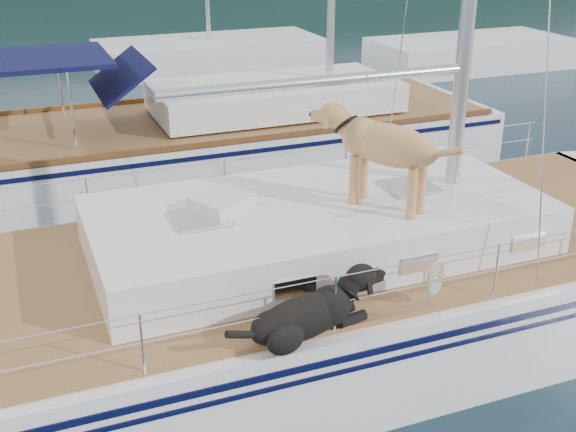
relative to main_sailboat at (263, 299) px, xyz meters
name	(u,v)px	position (x,y,z in m)	size (l,w,h in m)	color
ground	(256,349)	(-0.10, 0.01, -0.69)	(120.00, 120.00, 0.00)	black
main_sailboat	(263,299)	(0.00, 0.00, 0.00)	(12.00, 4.00, 14.01)	white
neighbor_sailboat	(224,141)	(1.42, 6.27, -0.06)	(11.00, 3.50, 13.30)	white
bg_boat_center	(210,55)	(3.90, 16.01, -0.24)	(7.20, 3.00, 11.65)	white
bg_boat_east	(469,54)	(11.90, 13.01, -0.23)	(6.40, 3.00, 11.65)	white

